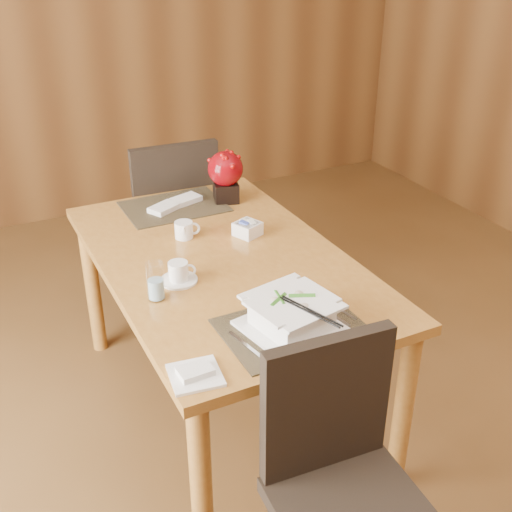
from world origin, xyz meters
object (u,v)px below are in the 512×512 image
dining_table (223,279)px  bread_plate (195,375)px  coffee_cup (178,273)px  sugar_caddy (248,229)px  near_chair (342,472)px  far_chair (172,217)px  soup_setting (292,315)px  berry_decor (226,173)px  creamer_jug (184,230)px  water_glass (156,281)px

dining_table → bread_plate: bread_plate is taller
dining_table → bread_plate: (-0.37, -0.64, 0.10)m
coffee_cup → dining_table: bearing=24.0°
sugar_caddy → near_chair: (-0.23, -1.08, -0.27)m
far_chair → near_chair: bearing=88.6°
soup_setting → berry_decor: berry_decor is taller
creamer_jug → sugar_caddy: bearing=-2.8°
far_chair → creamer_jug: bearing=78.8°
sugar_caddy → near_chair: near_chair is taller
creamer_jug → berry_decor: (0.32, 0.28, 0.10)m
bread_plate → far_chair: far_chair is taller
soup_setting → sugar_caddy: bearing=64.9°
creamer_jug → bread_plate: (-0.30, -0.87, -0.03)m
coffee_cup → creamer_jug: coffee_cup is taller
creamer_jug → near_chair: bearing=-70.1°
creamer_jug → bread_plate: bearing=-90.0°
water_glass → berry_decor: size_ratio=0.59×
near_chair → far_chair: (0.15, 1.83, 0.04)m
water_glass → dining_table: bearing=28.3°
bread_plate → far_chair: (0.46, 1.52, -0.21)m
water_glass → bread_plate: size_ratio=0.96×
water_glass → sugar_caddy: bearing=32.0°
berry_decor → dining_table: bearing=-115.5°
soup_setting → near_chair: bearing=-107.3°
bread_plate → near_chair: (0.32, -0.31, -0.24)m
water_glass → far_chair: (0.42, 1.06, -0.27)m
creamer_jug → far_chair: (0.17, 0.65, -0.24)m
sugar_caddy → creamer_jug: bearing=158.4°
dining_table → berry_decor: (0.24, 0.51, 0.23)m
berry_decor → creamer_jug: bearing=-138.7°
soup_setting → creamer_jug: size_ratio=3.38×
soup_setting → berry_decor: size_ratio=1.36×
water_glass → near_chair: 0.87m
sugar_caddy → berry_decor: 0.40m
berry_decor → far_chair: size_ratio=0.25×
dining_table → near_chair: near_chair is taller
sugar_caddy → bread_plate: 0.95m
coffee_cup → near_chair: 0.91m
creamer_jug → far_chair: size_ratio=0.10×
coffee_cup → far_chair: (0.31, 0.98, -0.24)m
water_glass → berry_decor: bearing=50.2°
creamer_jug → bread_plate: creamer_jug is taller
dining_table → water_glass: (-0.33, -0.18, 0.17)m
soup_setting → sugar_caddy: size_ratio=3.47×
coffee_cup → bread_plate: bearing=-105.6°
coffee_cup → far_chair: bearing=72.2°
dining_table → sugar_caddy: bearing=38.1°
coffee_cup → water_glass: water_glass is taller
soup_setting → far_chair: size_ratio=0.34×
creamer_jug → sugar_caddy: creamer_jug is taller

